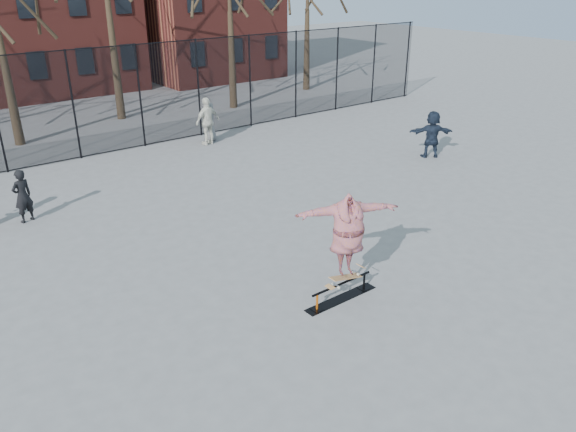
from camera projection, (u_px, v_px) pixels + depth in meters
ground at (344, 287)px, 12.65m from camera, size 100.00×100.00×0.00m
skate_rail at (341, 293)px, 12.13m from camera, size 1.87×0.29×0.41m
skateboard at (346, 279)px, 12.07m from camera, size 0.90×0.21×0.11m
skater at (348, 238)px, 11.68m from camera, size 2.30×1.46×1.83m
bystander_black at (23, 196)px, 15.64m from camera, size 0.65×0.53×1.54m
bystander_white at (208, 121)px, 22.53m from camera, size 1.18×0.62×1.92m
bystander_navy at (432, 134)px, 21.04m from camera, size 1.64×1.38×1.77m
bystander_extra at (209, 122)px, 23.03m from camera, size 0.94×0.89×1.62m
fence at (110, 99)px, 21.19m from camera, size 34.03×0.07×4.00m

